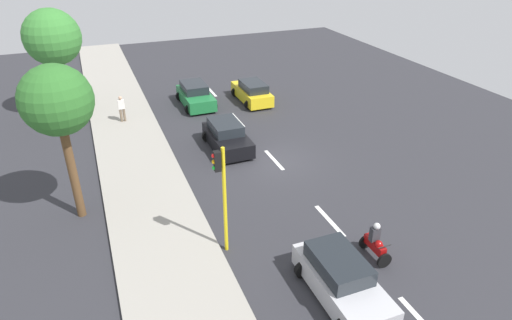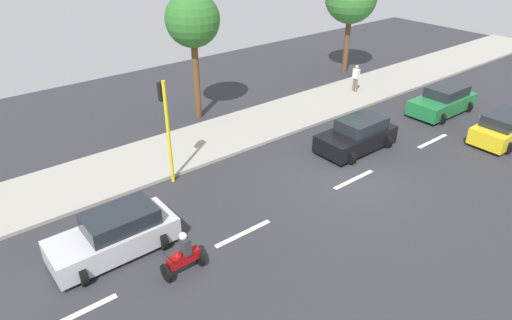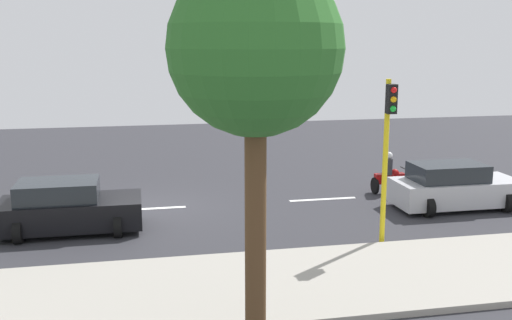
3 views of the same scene
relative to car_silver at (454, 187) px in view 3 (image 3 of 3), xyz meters
The scene contains 10 objects.
ground_plane 10.13m from the car_silver, 100.73° to the right, with size 40.00×60.00×0.10m, color #2D2D33.
sidewalk 11.19m from the car_silver, 62.71° to the right, with size 4.00×60.00×0.15m, color #9E998E.
lane_stripe_mid 10.13m from the car_silver, 100.73° to the right, with size 0.20×2.40×0.01m, color white.
lane_stripe_south 4.41m from the car_silver, 115.60° to the right, with size 0.20×2.40×0.01m, color white.
lane_stripe_far_south 2.89m from the car_silver, 132.16° to the left, with size 0.20×2.40×0.01m, color white.
car_silver is the anchor object (origin of this frame).
car_black 12.27m from the car_silver, 89.88° to the right, with size 2.27×4.04×1.52m.
motorcycle 2.60m from the car_silver, 150.99° to the right, with size 0.60×1.30×1.53m.
traffic_light_corner 5.27m from the car_silver, 51.70° to the right, with size 0.49×0.24×4.50m.
street_tree_north 12.48m from the car_silver, 45.89° to the right, with size 2.82×2.82×6.77m.
Camera 3 is at (19.23, -0.27, 5.49)m, focal length 41.58 mm.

